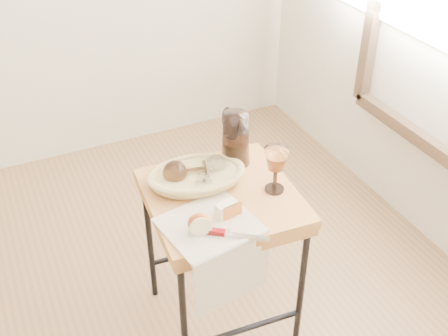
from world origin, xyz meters
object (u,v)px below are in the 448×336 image
apple_half (200,222)px  goblet_lying_a (188,170)px  bread_basket (197,178)px  wine_goblet (276,170)px  table_knife (230,233)px  side_table (222,261)px  goblet_lying_b (210,171)px  pitcher (236,139)px  tea_towel (209,225)px

apple_half → goblet_lying_a: bearing=90.9°
bread_basket → apple_half: size_ratio=4.01×
bread_basket → wine_goblet: 0.28m
apple_half → table_knife: size_ratio=0.35×
side_table → wine_goblet: 0.45m
goblet_lying_b → wine_goblet: size_ratio=0.70×
pitcher → apple_half: bearing=-134.8°
wine_goblet → table_knife: (-0.24, -0.15, -0.07)m
side_table → goblet_lying_b: bearing=96.5°
side_table → bread_basket: (-0.05, 0.09, 0.35)m
side_table → goblet_lying_b: (-0.01, 0.07, 0.37)m
side_table → goblet_lying_a: (-0.08, 0.10, 0.38)m
goblet_lying_a → table_knife: goblet_lying_a is taller
tea_towel → goblet_lying_b: (0.10, 0.21, 0.05)m
side_table → bread_basket: bread_basket is taller
goblet_lying_b → pitcher: size_ratio=0.49×
goblet_lying_b → apple_half: (-0.14, -0.23, -0.01)m
bread_basket → wine_goblet: (0.23, -0.15, 0.06)m
bread_basket → pitcher: size_ratio=1.25×
bread_basket → pitcher: 0.21m
table_knife → apple_half: bearing=177.9°
goblet_lying_a → bread_basket: bearing=163.1°
goblet_lying_a → apple_half: goblet_lying_a is taller
tea_towel → goblet_lying_a: size_ratio=2.04×
bread_basket → wine_goblet: wine_goblet is taller
table_knife → side_table: bearing=108.0°
goblet_lying_b → table_knife: goblet_lying_b is taller
pitcher → wine_goblet: (0.05, -0.21, -0.02)m
side_table → goblet_lying_a: 0.40m
side_table → tea_towel: (-0.11, -0.13, 0.32)m
pitcher → goblet_lying_b: bearing=-153.0°
bread_basket → goblet_lying_b: bearing=-14.1°
pitcher → tea_towel: bearing=-132.2°
wine_goblet → table_knife: wine_goblet is taller
tea_towel → apple_half: size_ratio=3.69×
tea_towel → wine_goblet: bearing=5.7°
bread_basket → goblet_lying_b: size_ratio=2.55×
tea_towel → apple_half: apple_half is taller
side_table → apple_half: 0.42m
side_table → goblet_lying_b: size_ratio=5.29×
pitcher → apple_half: 0.41m
goblet_lying_a → table_knife: 0.32m
wine_goblet → table_knife: bearing=-147.9°
side_table → goblet_lying_a: size_ratio=4.60×
tea_towel → bread_basket: (0.05, 0.23, 0.02)m
side_table → goblet_lying_a: goblet_lying_a is taller
goblet_lying_a → wine_goblet: size_ratio=0.81×
goblet_lying_b → goblet_lying_a: bearing=112.4°
bread_basket → goblet_lying_b: goblet_lying_b is taller
goblet_lying_a → goblet_lying_b: goblet_lying_a is taller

